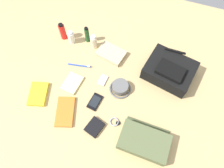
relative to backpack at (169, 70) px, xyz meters
name	(u,v)px	position (x,y,z in m)	size (l,w,h in m)	color
ground_plane	(112,87)	(-0.35, -0.22, -0.07)	(2.64, 2.02, 0.02)	tan
backpack	(169,70)	(0.00, 0.00, 0.00)	(0.37, 0.32, 0.14)	black
toiletry_pouch	(144,141)	(-0.04, -0.53, -0.02)	(0.30, 0.23, 0.08)	#56603D
bucket_hat	(120,87)	(-0.29, -0.22, -0.03)	(0.15, 0.15, 0.06)	#5F5F5F
sunscreen_spray	(63,31)	(-0.85, 0.06, 0.01)	(0.05, 0.05, 0.15)	red
toothpaste_tube	(71,37)	(-0.77, 0.04, -0.01)	(0.05, 0.05, 0.11)	white
shampoo_bottle	(87,35)	(-0.66, 0.09, 0.01)	(0.03, 0.03, 0.15)	#19471E
lotion_bottle	(94,42)	(-0.59, 0.06, 0.00)	(0.05, 0.05, 0.12)	beige
paperback_novel	(38,94)	(-0.81, -0.45, -0.05)	(0.16, 0.20, 0.02)	yellow
travel_guidebook	(65,112)	(-0.58, -0.50, -0.05)	(0.17, 0.23, 0.02)	orange
cell_phone	(95,102)	(-0.42, -0.37, -0.05)	(0.08, 0.13, 0.01)	black
media_player	(103,80)	(-0.43, -0.20, -0.05)	(0.06, 0.09, 0.01)	#B7B7BC
wristwatch	(115,122)	(-0.25, -0.46, -0.05)	(0.07, 0.06, 0.01)	#99999E
toothbrush	(81,66)	(-0.62, -0.14, -0.05)	(0.17, 0.04, 0.02)	blue
wallet	(95,127)	(-0.36, -0.54, -0.05)	(0.09, 0.11, 0.02)	black
notepad	(72,83)	(-0.62, -0.29, -0.05)	(0.11, 0.15, 0.02)	beige
folded_towel	(111,54)	(-0.44, 0.03, -0.04)	(0.20, 0.14, 0.04)	#C6B289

